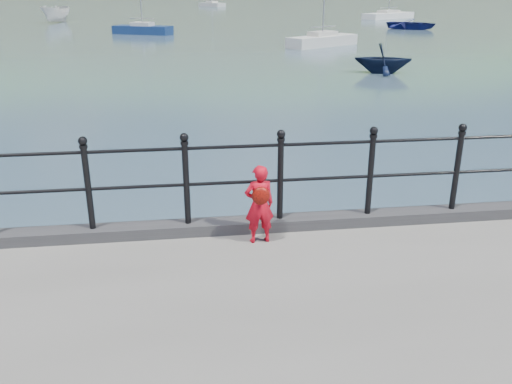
{
  "coord_description": "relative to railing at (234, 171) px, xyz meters",
  "views": [
    {
      "loc": [
        -0.58,
        -6.6,
        4.04
      ],
      "look_at": [
        0.28,
        -0.2,
        1.55
      ],
      "focal_mm": 38.0,
      "sensor_mm": 36.0,
      "label": 1
    }
  ],
  "objects": [
    {
      "name": "sailboat_near",
      "position": [
        9.09,
        31.16,
        -1.48
      ],
      "size": [
        5.57,
        4.43,
        7.85
      ],
      "rotation": [
        0.0,
        0.0,
        0.59
      ],
      "color": "silver",
      "rests_on": "ground"
    },
    {
      "name": "kerb",
      "position": [
        -0.0,
        -0.0,
        -0.75
      ],
      "size": [
        60.0,
        0.3,
        0.15
      ],
      "primitive_type": "cube",
      "color": "#28282B",
      "rests_on": "quay"
    },
    {
      "name": "launch_navy",
      "position": [
        8.97,
        18.96,
        -1.12
      ],
      "size": [
        3.23,
        2.99,
        1.4
      ],
      "primitive_type": "imported",
      "rotation": [
        0.0,
        0.0,
        1.26
      ],
      "color": "black",
      "rests_on": "ground"
    },
    {
      "name": "launch_blue",
      "position": [
        21.19,
        44.71,
        -1.35
      ],
      "size": [
        5.62,
        5.52,
        0.95
      ],
      "primitive_type": "imported",
      "rotation": [
        0.0,
        0.0,
        0.84
      ],
      "color": "#131853",
      "rests_on": "ground"
    },
    {
      "name": "sailboat_port",
      "position": [
        -3.78,
        42.48,
        -1.48
      ],
      "size": [
        5.25,
        3.67,
        7.47
      ],
      "rotation": [
        0.0,
        0.0,
        -0.45
      ],
      "color": "navy",
      "rests_on": "ground"
    },
    {
      "name": "sailboat_deep",
      "position": [
        5.56,
        102.04,
        -1.48
      ],
      "size": [
        4.91,
        6.33,
        9.27
      ],
      "rotation": [
        0.0,
        0.0,
        -1.02
      ],
      "color": "beige",
      "rests_on": "ground"
    },
    {
      "name": "railing",
      "position": [
        0.0,
        0.0,
        0.0
      ],
      "size": [
        18.11,
        0.11,
        1.2
      ],
      "color": "black",
      "rests_on": "kerb"
    },
    {
      "name": "far_shore",
      "position": [
        38.34,
        239.56,
        -24.39
      ],
      "size": [
        830.0,
        200.0,
        156.0
      ],
      "color": "#333A21",
      "rests_on": "ground"
    },
    {
      "name": "ground",
      "position": [
        -0.0,
        0.15,
        -1.82
      ],
      "size": [
        600.0,
        600.0,
        0.0
      ],
      "primitive_type": "plane",
      "color": "#2D4251",
      "rests_on": "ground"
    },
    {
      "name": "launch_white",
      "position": [
        -14.07,
        58.54,
        -0.89
      ],
      "size": [
        3.29,
        5.19,
        1.88
      ],
      "primitive_type": "imported",
      "rotation": [
        0.0,
        0.0,
        -0.33
      ],
      "color": "silver",
      "rests_on": "ground"
    },
    {
      "name": "sailboat_far",
      "position": [
        25.05,
        61.11,
        -1.48
      ],
      "size": [
        7.75,
        6.14,
        11.03
      ],
      "rotation": [
        0.0,
        0.0,
        0.59
      ],
      "color": "white",
      "rests_on": "ground"
    },
    {
      "name": "child",
      "position": [
        0.28,
        -0.36,
        -0.31
      ],
      "size": [
        0.39,
        0.32,
        1.01
      ],
      "rotation": [
        0.0,
        0.0,
        3.25
      ],
      "color": "red",
      "rests_on": "quay"
    }
  ]
}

